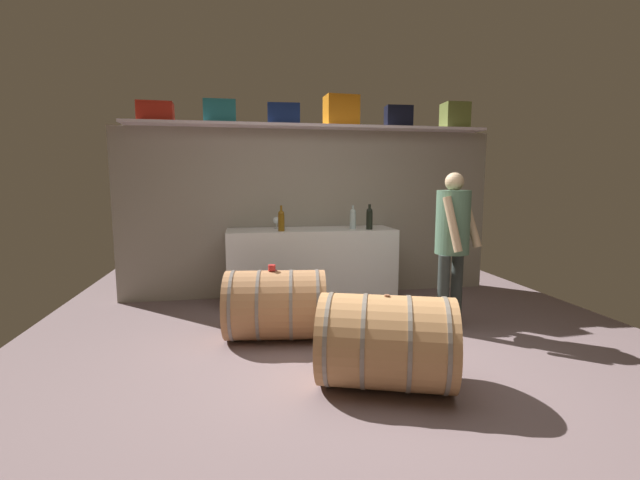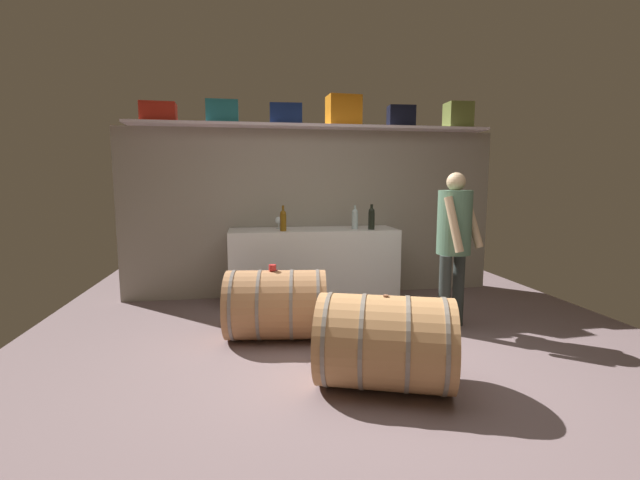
{
  "view_description": "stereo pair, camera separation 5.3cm",
  "coord_description": "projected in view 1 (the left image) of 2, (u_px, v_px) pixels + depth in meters",
  "views": [
    {
      "loc": [
        -0.86,
        -2.91,
        1.41
      ],
      "look_at": [
        -0.24,
        0.5,
        0.95
      ],
      "focal_mm": 24.31,
      "sensor_mm": 36.0,
      "label": 1
    },
    {
      "loc": [
        -0.81,
        -2.92,
        1.41
      ],
      "look_at": [
        -0.24,
        0.5,
        0.95
      ],
      "focal_mm": 24.31,
      "sensor_mm": 36.0,
      "label": 2
    }
  ],
  "objects": [
    {
      "name": "wine_barrel_near",
      "position": [
        276.0,
        305.0,
        3.91
      ],
      "size": [
        0.96,
        0.73,
        0.64
      ],
      "rotation": [
        0.0,
        0.0,
        -0.13
      ],
      "color": "#AC784E",
      "rests_on": "ground"
    },
    {
      "name": "tasting_cup",
      "position": [
        272.0,
        268.0,
        3.85
      ],
      "size": [
        0.07,
        0.07,
        0.05
      ],
      "primitive_type": "cylinder",
      "color": "red",
      "rests_on": "wine_barrel_near"
    },
    {
      "name": "toolcase_black",
      "position": [
        398.0,
        117.0,
        5.31
      ],
      "size": [
        0.33,
        0.21,
        0.26
      ],
      "primitive_type": "cube",
      "rotation": [
        0.0,
        0.0,
        -0.07
      ],
      "color": "black",
      "rests_on": "high_shelf_board"
    },
    {
      "name": "toolcase_teal",
      "position": [
        220.0,
        112.0,
        4.93
      ],
      "size": [
        0.36,
        0.21,
        0.26
      ],
      "primitive_type": "cube",
      "rotation": [
        0.0,
        0.0,
        0.01
      ],
      "color": "#20707A",
      "rests_on": "high_shelf_board"
    },
    {
      "name": "wine_bottle_amber",
      "position": [
        281.0,
        220.0,
        4.84
      ],
      "size": [
        0.07,
        0.07,
        0.29
      ],
      "color": "brown",
      "rests_on": "work_cabinet"
    },
    {
      "name": "ground_plane",
      "position": [
        345.0,
        347.0,
        3.77
      ],
      "size": [
        5.85,
        8.08,
        0.02
      ],
      "primitive_type": "cube",
      "color": "#705D5F"
    },
    {
      "name": "toolcase_red",
      "position": [
        156.0,
        112.0,
        4.81
      ],
      "size": [
        0.39,
        0.28,
        0.21
      ],
      "primitive_type": "cube",
      "rotation": [
        0.0,
        0.0,
        0.05
      ],
      "color": "red",
      "rests_on": "high_shelf_board"
    },
    {
      "name": "wine_bottle_clear",
      "position": [
        353.0,
        218.0,
        5.09
      ],
      "size": [
        0.07,
        0.07,
        0.28
      ],
      "color": "#ACC0C2",
      "rests_on": "work_cabinet"
    },
    {
      "name": "wine_bottle_dark",
      "position": [
        369.0,
        218.0,
        5.02
      ],
      "size": [
        0.07,
        0.07,
        0.29
      ],
      "color": "black",
      "rests_on": "work_cabinet"
    },
    {
      "name": "wine_glass",
      "position": [
        276.0,
        221.0,
        5.11
      ],
      "size": [
        0.08,
        0.08,
        0.14
      ],
      "color": "white",
      "rests_on": "work_cabinet"
    },
    {
      "name": "toolcase_orange",
      "position": [
        341.0,
        111.0,
        5.17
      ],
      "size": [
        0.4,
        0.3,
        0.35
      ],
      "primitive_type": "cube",
      "rotation": [
        0.0,
        0.0,
        0.07
      ],
      "color": "orange",
      "rests_on": "high_shelf_board"
    },
    {
      "name": "work_cabinet",
      "position": [
        311.0,
        265.0,
        5.14
      ],
      "size": [
        1.96,
        0.61,
        0.87
      ],
      "primitive_type": "cube",
      "color": "white",
      "rests_on": "ground"
    },
    {
      "name": "toolcase_olive",
      "position": [
        455.0,
        116.0,
        5.44
      ],
      "size": [
        0.31,
        0.27,
        0.32
      ],
      "primitive_type": "cube",
      "rotation": [
        0.0,
        0.0,
        -0.03
      ],
      "color": "olive",
      "rests_on": "high_shelf_board"
    },
    {
      "name": "back_wall_panel",
      "position": [
        311.0,
        213.0,
        5.42
      ],
      "size": [
        4.65,
        0.1,
        2.05
      ],
      "primitive_type": "cube",
      "color": "gray",
      "rests_on": "ground"
    },
    {
      "name": "toolcase_navy",
      "position": [
        284.0,
        115.0,
        5.06
      ],
      "size": [
        0.39,
        0.28,
        0.23
      ],
      "primitive_type": "cube",
      "rotation": [
        0.0,
        0.0,
        -0.07
      ],
      "color": "navy",
      "rests_on": "high_shelf_board"
    },
    {
      "name": "wine_barrel_far",
      "position": [
        386.0,
        342.0,
        2.97
      ],
      "size": [
        1.07,
        0.91,
        0.66
      ],
      "rotation": [
        0.0,
        0.0,
        -0.34
      ],
      "color": "#B58150",
      "rests_on": "ground"
    },
    {
      "name": "winemaker_pouring",
      "position": [
        453.0,
        234.0,
        4.13
      ],
      "size": [
        0.49,
        0.45,
        1.5
      ],
      "rotation": [
        0.0,
        0.0,
        -2.52
      ],
      "color": "#2E3532",
      "rests_on": "ground"
    },
    {
      "name": "high_shelf_board",
      "position": [
        313.0,
        127.0,
        5.14
      ],
      "size": [
        4.28,
        0.4,
        0.03
      ],
      "primitive_type": "cube",
      "color": "silver",
      "rests_on": "back_wall_panel"
    }
  ]
}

